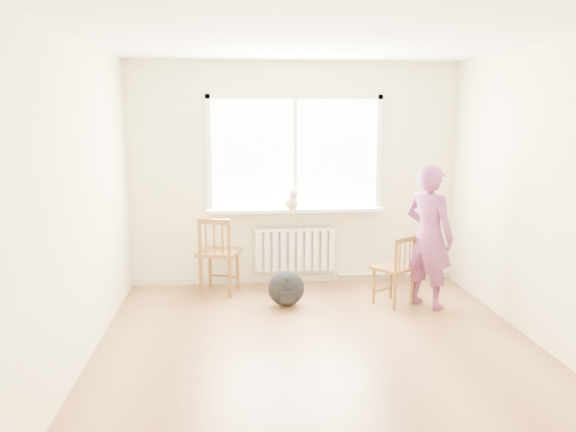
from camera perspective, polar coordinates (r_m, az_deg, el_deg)
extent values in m
plane|color=#99683E|center=(5.03, 3.47, -13.98)|extent=(4.50, 4.50, 0.00)
plane|color=white|center=(4.64, 3.85, 18.10)|extent=(4.50, 4.50, 0.00)
cube|color=beige|center=(6.86, 0.67, 4.24)|extent=(4.00, 0.01, 2.70)
cube|color=white|center=(6.82, 0.69, 6.31)|extent=(2.00, 0.02, 1.30)
cube|color=white|center=(6.79, 0.73, 12.04)|extent=(2.12, 0.05, 0.06)
cube|color=white|center=(6.77, -8.04, 6.18)|extent=(0.06, 0.05, 1.42)
cube|color=white|center=(6.99, 9.19, 6.28)|extent=(0.06, 0.05, 1.42)
cube|color=white|center=(6.80, 0.71, 6.30)|extent=(0.04, 0.05, 1.30)
cube|color=white|center=(6.81, 0.76, 0.63)|extent=(2.15, 0.22, 0.04)
cube|color=white|center=(6.97, 0.70, -3.39)|extent=(1.00, 0.02, 0.55)
cube|color=white|center=(6.92, 0.75, -3.48)|extent=(1.00, 0.10, 0.51)
cube|color=white|center=(6.86, 0.75, -1.37)|extent=(1.00, 0.12, 0.03)
cylinder|color=silver|center=(7.29, 10.57, -5.77)|extent=(1.40, 0.04, 0.04)
cube|color=beige|center=(7.10, 0.66, -6.34)|extent=(4.00, 0.03, 0.08)
cube|color=brown|center=(6.60, -7.02, -3.69)|extent=(0.55, 0.54, 0.04)
cylinder|color=brown|center=(6.78, -5.14, -5.41)|extent=(0.04, 0.04, 0.49)
cylinder|color=brown|center=(6.88, -7.93, -5.25)|extent=(0.04, 0.04, 0.49)
cylinder|color=brown|center=(6.46, -5.95, -6.21)|extent=(0.04, 0.04, 0.49)
cylinder|color=brown|center=(6.56, -8.86, -6.02)|extent=(0.04, 0.04, 0.49)
cylinder|color=brown|center=(6.40, -5.99, -4.36)|extent=(0.04, 0.04, 0.92)
cylinder|color=brown|center=(6.51, -8.91, -4.20)|extent=(0.04, 0.04, 0.92)
cube|color=brown|center=(6.36, -7.55, -0.56)|extent=(0.37, 0.14, 0.06)
cylinder|color=brown|center=(6.37, -6.68, -2.31)|extent=(0.02, 0.02, 0.37)
cylinder|color=brown|center=(6.40, -7.51, -2.27)|extent=(0.02, 0.02, 0.37)
cylinder|color=brown|center=(6.43, -8.33, -2.23)|extent=(0.02, 0.02, 0.37)
cube|color=brown|center=(6.28, 10.66, -5.19)|extent=(0.53, 0.52, 0.04)
cylinder|color=brown|center=(6.54, 10.42, -6.46)|extent=(0.03, 0.03, 0.41)
cylinder|color=brown|center=(6.32, 8.71, -6.98)|extent=(0.03, 0.03, 0.41)
cylinder|color=brown|center=(6.36, 12.48, -6.99)|extent=(0.03, 0.03, 0.41)
cylinder|color=brown|center=(6.14, 10.79, -7.56)|extent=(0.03, 0.03, 0.41)
cylinder|color=brown|center=(6.31, 12.54, -5.39)|extent=(0.04, 0.04, 0.78)
cylinder|color=brown|center=(6.09, 10.85, -5.91)|extent=(0.04, 0.04, 0.78)
cube|color=brown|center=(6.11, 11.83, -2.37)|extent=(0.28, 0.21, 0.05)
cylinder|color=brown|center=(6.21, 12.25, -3.75)|extent=(0.02, 0.02, 0.31)
cylinder|color=brown|center=(6.15, 11.78, -3.87)|extent=(0.02, 0.02, 0.31)
cylinder|color=brown|center=(6.09, 11.29, -4.00)|extent=(0.02, 0.02, 0.31)
imported|color=#B93D4F|center=(6.21, 14.12, -2.04)|extent=(0.64, 0.68, 1.56)
ellipsoid|color=beige|center=(6.72, 0.32, 1.56)|extent=(0.21, 0.29, 0.20)
sphere|color=beige|center=(6.57, 0.55, 2.27)|extent=(0.11, 0.11, 0.11)
cone|color=beige|center=(6.56, 0.29, 2.75)|extent=(0.04, 0.04, 0.05)
cone|color=beige|center=(6.57, 0.82, 2.77)|extent=(0.04, 0.04, 0.05)
cylinder|color=beige|center=(6.86, 0.07, 1.22)|extent=(0.04, 0.19, 0.02)
cylinder|color=beige|center=(6.62, 0.24, 0.98)|extent=(0.02, 0.02, 0.10)
cylinder|color=beige|center=(6.63, 0.76, 0.99)|extent=(0.02, 0.02, 0.10)
ellipsoid|color=black|center=(6.17, -0.17, -7.36)|extent=(0.46, 0.39, 0.40)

